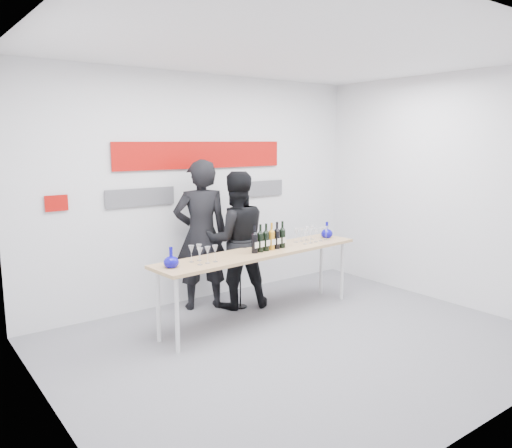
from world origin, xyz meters
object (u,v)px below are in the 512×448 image
(tasting_table, at_px, (261,256))
(presenter_left, at_px, (201,235))
(presenter_right, at_px, (236,240))
(mic_stand, at_px, (240,275))

(tasting_table, relative_size, presenter_left, 1.48)
(presenter_right, relative_size, mic_stand, 1.23)
(presenter_right, xyz_separation_m, mic_stand, (0.01, -0.08, -0.45))
(tasting_table, relative_size, presenter_right, 1.61)
(tasting_table, xyz_separation_m, presenter_right, (0.01, 0.55, 0.10))
(presenter_left, relative_size, mic_stand, 1.34)
(tasting_table, bearing_deg, presenter_right, 84.14)
(mic_stand, bearing_deg, presenter_left, 144.45)
(tasting_table, height_order, presenter_right, presenter_right)
(tasting_table, distance_m, presenter_left, 0.87)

